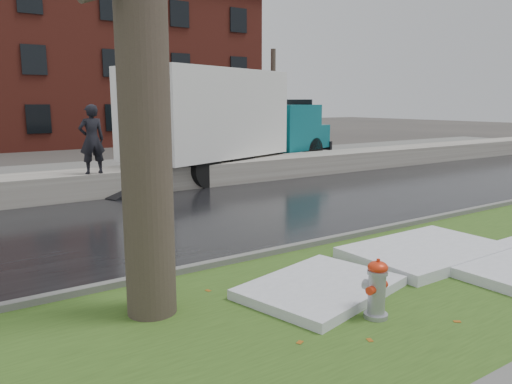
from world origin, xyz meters
TOP-DOWN VIEW (x-y plane):
  - ground at (0.00, 0.00)m, footprint 120.00×120.00m
  - verge at (0.00, -1.25)m, footprint 60.00×4.50m
  - road at (0.00, 4.50)m, footprint 60.00×7.00m
  - parking_lot at (0.00, 13.00)m, footprint 60.00×9.00m
  - curb at (0.00, 1.00)m, footprint 60.00×0.15m
  - snowbank at (0.00, 8.70)m, footprint 60.00×1.60m
  - brick_building at (2.00, 30.00)m, footprint 26.00×12.00m
  - bg_tree_right at (16.00, 24.00)m, footprint 1.40×1.62m
  - fire_hydrant at (-1.35, -1.91)m, footprint 0.39×0.35m
  - box_truck at (3.76, 10.05)m, footprint 11.52×5.80m
  - worker at (-1.91, 8.10)m, footprint 0.71×0.47m
  - snow_patch_far at (-1.35, -0.86)m, footprint 2.51×2.06m
  - snow_patch_side at (1.34, -0.64)m, footprint 2.81×1.82m

SIDE VIEW (x-z plane):
  - ground at x=0.00m, z-range 0.00..0.00m
  - road at x=0.00m, z-range 0.00..0.03m
  - parking_lot at x=0.00m, z-range 0.00..0.03m
  - verge at x=0.00m, z-range 0.00..0.04m
  - curb at x=0.00m, z-range 0.00..0.14m
  - snow_patch_far at x=-1.35m, z-range 0.04..0.18m
  - snow_patch_side at x=1.34m, z-range 0.04..0.22m
  - snowbank at x=0.00m, z-range 0.00..0.75m
  - fire_hydrant at x=-1.35m, z-range 0.07..0.84m
  - worker at x=-1.91m, z-range 0.75..2.68m
  - box_truck at x=3.76m, z-range 0.11..3.97m
  - bg_tree_right at x=16.00m, z-range 0.08..6.58m
  - brick_building at x=2.00m, z-range 0.00..10.00m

